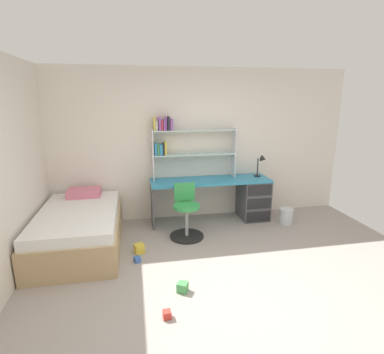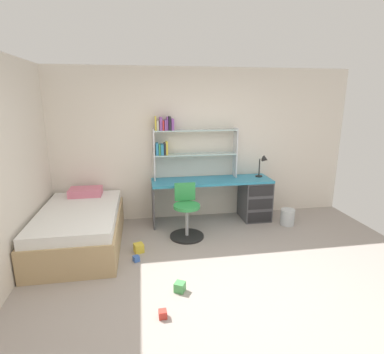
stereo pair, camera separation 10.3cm
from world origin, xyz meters
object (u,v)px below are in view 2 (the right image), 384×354
Objects in this scene: desk_lamp at (264,163)px; toy_block_green_1 at (180,287)px; toy_block_red_3 at (163,314)px; waste_bin at (288,217)px; bed_platform at (80,228)px; bookshelf_hutch at (183,142)px; swivel_chair at (187,216)px; toy_block_blue_2 at (136,259)px; desk at (242,196)px; toy_block_yellow_0 at (139,248)px.

desk_lamp is 3.59× the size of toy_block_green_1.
waste_bin is at bearing 40.66° from toy_block_red_3.
bed_platform is 2.01m from toy_block_red_3.
bookshelf_hutch reaches higher than toy_block_green_1.
desk_lamp is 1.00m from waste_bin.
toy_block_green_1 is (-0.28, -1.37, -0.27)m from swivel_chair.
toy_block_red_3 is (-2.24, -1.93, -0.10)m from waste_bin.
toy_block_red_3 is (-0.55, -2.47, -1.34)m from bookshelf_hutch.
swivel_chair is (-0.05, -0.71, -1.05)m from bookshelf_hutch.
bed_platform reaches higher than toy_block_green_1.
bed_platform is at bearing 143.93° from toy_block_blue_2.
desk is 1.43× the size of bookshelf_hutch.
toy_block_green_1 is at bearing -131.42° from desk_lamp.
waste_bin is 2.52× the size of toy_block_green_1.
swivel_chair reaches higher than waste_bin.
waste_bin is (0.68, -0.38, -0.29)m from desk.
toy_block_yellow_0 is at bearing -167.31° from waste_bin.
toy_block_blue_2 is 1.15m from toy_block_red_3.
swivel_chair is 1.04m from toy_block_blue_2.
desk is at bearing 32.93° from toy_block_blue_2.
swivel_chair is at bearing 74.24° from toy_block_red_3.
toy_block_yellow_0 is 1.08m from toy_block_green_1.
toy_block_green_1 reaches higher than toy_block_blue_2.
desk_lamp is (0.38, 0.03, 0.57)m from desk.
bed_platform is 14.67× the size of toy_block_yellow_0.
desk is 1.20m from swivel_chair.
bed_platform is 1.00m from toy_block_blue_2.
toy_block_red_3 reaches higher than toy_block_blue_2.
toy_block_green_1 is (0.45, -0.98, -0.01)m from toy_block_yellow_0.
bed_platform is 3.30m from waste_bin.
bookshelf_hutch is at bearing 54.62° from toy_block_yellow_0.
bookshelf_hutch reaches higher than swivel_chair.
toy_block_green_1 is (1.27, -1.30, -0.23)m from bed_platform.
desk is 2.05m from toy_block_yellow_0.
bed_platform is at bearing -166.82° from desk.
bookshelf_hutch is at bearing 174.71° from desk_lamp.
toy_block_green_1 is at bearing -45.78° from bed_platform.
toy_block_blue_2 is at bearing -162.20° from waste_bin.
swivel_chair is at bearing 28.21° from toy_block_yellow_0.
desk_lamp reaches higher than waste_bin.
toy_block_blue_2 is at bearing -147.07° from desk.
toy_block_yellow_0 is (-0.73, -0.39, -0.27)m from swivel_chair.
desk_lamp is 0.47× the size of swivel_chair.
desk is 7.53× the size of waste_bin.
bookshelf_hutch is 2.08m from bed_platform.
desk_lamp is at bearing -5.29° from bookshelf_hutch.
desk_lamp is 2.55m from toy_block_yellow_0.
toy_block_yellow_0 is 1.58× the size of toy_block_red_3.
swivel_chair is at bearing -152.93° from desk.
bed_platform is (-1.60, -0.77, -1.09)m from bookshelf_hutch.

